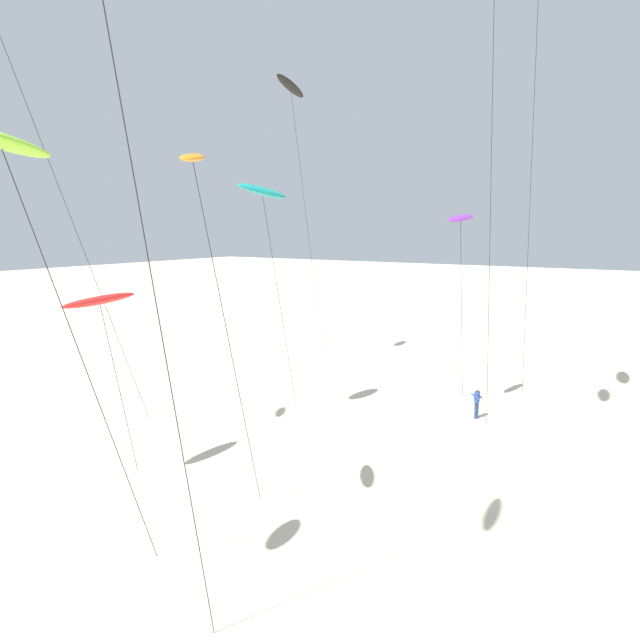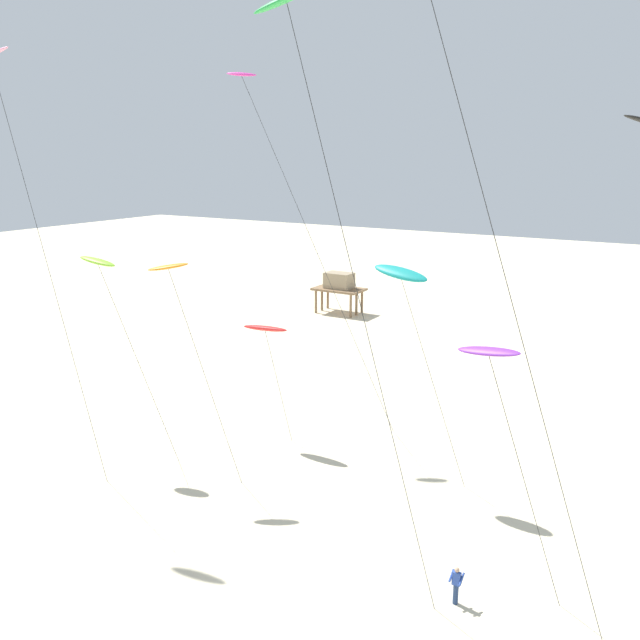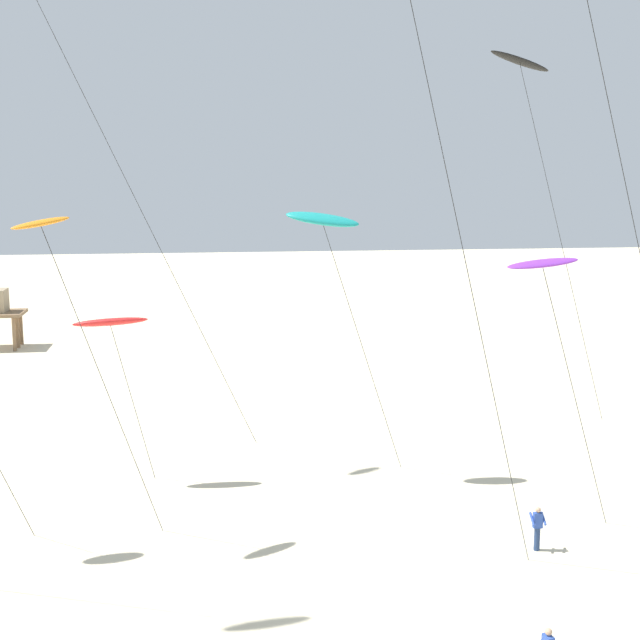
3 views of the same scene
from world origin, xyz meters
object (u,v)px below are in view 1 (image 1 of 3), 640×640
kite_red (100,301)px  kite_teal (263,192)px  kite_orange (194,163)px  kite_lime (2,145)px  kite_purple (461,220)px  kite_black (291,89)px  kite_flyer_nearest (477,402)px

kite_red → kite_teal: kite_teal is taller
kite_orange → kite_lime: size_ratio=1.01×
kite_purple → kite_teal: 10.42m
kite_purple → kite_teal: bearing=133.5°
kite_purple → kite_black: bearing=74.1°
kite_lime → kite_teal: 17.47m
kite_orange → kite_lime: (-5.60, 0.07, -0.09)m
kite_orange → kite_black: (21.82, 11.97, 7.27)m
kite_lime → kite_purple: size_ratio=1.13×
kite_red → kite_flyer_nearest: (16.06, -9.41, -6.44)m
kite_lime → kite_flyer_nearest: kite_lime is taller
kite_purple → kite_teal: size_ratio=0.88×
kite_purple → kite_red: 18.54m
kite_lime → kite_purple: kite_lime is taller
kite_red → kite_flyer_nearest: size_ratio=4.61×
kite_orange → kite_red: kite_orange is taller
kite_red → kite_lime: bearing=-137.9°
kite_purple → kite_red: (-16.41, 8.05, -3.07)m
kite_orange → kite_flyer_nearest: kite_orange is taller
kite_red → kite_teal: bearing=-3.4°
kite_purple → kite_teal: kite_teal is taller
kite_teal → kite_flyer_nearest: size_ratio=7.40×
kite_red → kite_black: kite_black is taller
kite_orange → kite_purple: (17.96, -1.53, -1.49)m
kite_orange → kite_purple: kite_orange is taller
kite_lime → kite_flyer_nearest: bearing=-7.3°
kite_purple → kite_black: size_ratio=0.54×
kite_orange → kite_lime: bearing=179.3°
kite_flyer_nearest → kite_teal: bearing=127.4°
kite_black → kite_purple: bearing=-105.9°
kite_lime → kite_black: size_ratio=0.61×
kite_purple → kite_red: size_ratio=1.41×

